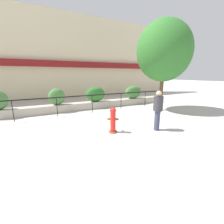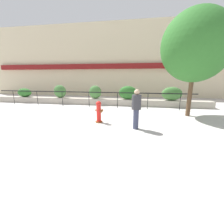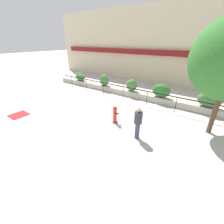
{
  "view_description": "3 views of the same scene",
  "coord_description": "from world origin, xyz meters",
  "px_view_note": "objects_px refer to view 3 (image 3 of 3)",
  "views": [
    {
      "loc": [
        -1.08,
        -4.01,
        2.38
      ],
      "look_at": [
        1.72,
        1.37,
        0.87
      ],
      "focal_mm": 24.0,
      "sensor_mm": 36.0,
      "label": 1
    },
    {
      "loc": [
        3.59,
        -5.74,
        2.24
      ],
      "look_at": [
        2.33,
        1.55,
        0.49
      ],
      "focal_mm": 24.0,
      "sensor_mm": 36.0,
      "label": 2
    },
    {
      "loc": [
        6.29,
        -5.36,
        4.61
      ],
      "look_at": [
        1.39,
        1.4,
        0.57
      ],
      "focal_mm": 24.0,
      "sensor_mm": 36.0,
      "label": 3
    }
  ],
  "objects_px": {
    "hedge_bush_2": "(132,85)",
    "hedge_bush_0": "(80,77)",
    "hedge_bush_4": "(210,100)",
    "pedestrian": "(138,121)",
    "hedge_bush_1": "(104,80)",
    "hedge_bush_3": "(161,91)",
    "fire_hydrant": "(115,114)"
  },
  "relations": [
    {
      "from": "hedge_bush_1",
      "to": "hedge_bush_0",
      "type": "bearing_deg",
      "value": 180.0
    },
    {
      "from": "hedge_bush_1",
      "to": "pedestrian",
      "type": "relative_size",
      "value": 0.61
    },
    {
      "from": "hedge_bush_2",
      "to": "hedge_bush_1",
      "type": "bearing_deg",
      "value": 180.0
    },
    {
      "from": "hedge_bush_4",
      "to": "pedestrian",
      "type": "xyz_separation_m",
      "value": [
        -2.54,
        -5.39,
        -0.01
      ]
    },
    {
      "from": "hedge_bush_0",
      "to": "pedestrian",
      "type": "height_order",
      "value": "pedestrian"
    },
    {
      "from": "hedge_bush_0",
      "to": "hedge_bush_2",
      "type": "xyz_separation_m",
      "value": [
        6.48,
        0.0,
        0.15
      ]
    },
    {
      "from": "hedge_bush_2",
      "to": "fire_hydrant",
      "type": "bearing_deg",
      "value": -72.04
    },
    {
      "from": "hedge_bush_0",
      "to": "pedestrian",
      "type": "bearing_deg",
      "value": -28.68
    },
    {
      "from": "hedge_bush_2",
      "to": "fire_hydrant",
      "type": "height_order",
      "value": "hedge_bush_2"
    },
    {
      "from": "hedge_bush_2",
      "to": "hedge_bush_4",
      "type": "xyz_separation_m",
      "value": [
        5.91,
        0.0,
        -0.02
      ]
    },
    {
      "from": "hedge_bush_0",
      "to": "hedge_bush_4",
      "type": "distance_m",
      "value": 12.39
    },
    {
      "from": "hedge_bush_0",
      "to": "hedge_bush_2",
      "type": "bearing_deg",
      "value": 0.0
    },
    {
      "from": "hedge_bush_4",
      "to": "hedge_bush_0",
      "type": "bearing_deg",
      "value": 180.0
    },
    {
      "from": "hedge_bush_4",
      "to": "pedestrian",
      "type": "distance_m",
      "value": 5.96
    },
    {
      "from": "hedge_bush_0",
      "to": "pedestrian",
      "type": "relative_size",
      "value": 0.74
    },
    {
      "from": "fire_hydrant",
      "to": "pedestrian",
      "type": "distance_m",
      "value": 1.99
    },
    {
      "from": "hedge_bush_3",
      "to": "pedestrian",
      "type": "bearing_deg",
      "value": -82.28
    },
    {
      "from": "hedge_bush_3",
      "to": "hedge_bush_4",
      "type": "bearing_deg",
      "value": 0.0
    },
    {
      "from": "hedge_bush_2",
      "to": "hedge_bush_0",
      "type": "bearing_deg",
      "value": 180.0
    },
    {
      "from": "hedge_bush_1",
      "to": "hedge_bush_2",
      "type": "height_order",
      "value": "hedge_bush_1"
    },
    {
      "from": "hedge_bush_0",
      "to": "hedge_bush_3",
      "type": "relative_size",
      "value": 0.91
    },
    {
      "from": "hedge_bush_4",
      "to": "pedestrian",
      "type": "height_order",
      "value": "pedestrian"
    },
    {
      "from": "hedge_bush_3",
      "to": "hedge_bush_1",
      "type": "bearing_deg",
      "value": 180.0
    },
    {
      "from": "hedge_bush_2",
      "to": "hedge_bush_4",
      "type": "bearing_deg",
      "value": 0.0
    },
    {
      "from": "hedge_bush_2",
      "to": "hedge_bush_4",
      "type": "height_order",
      "value": "hedge_bush_2"
    },
    {
      "from": "hedge_bush_0",
      "to": "hedge_bush_4",
      "type": "bearing_deg",
      "value": 0.0
    },
    {
      "from": "hedge_bush_2",
      "to": "pedestrian",
      "type": "xyz_separation_m",
      "value": [
        3.37,
        -5.39,
        -0.03
      ]
    },
    {
      "from": "hedge_bush_2",
      "to": "pedestrian",
      "type": "relative_size",
      "value": 0.6
    },
    {
      "from": "hedge_bush_0",
      "to": "hedge_bush_1",
      "type": "height_order",
      "value": "hedge_bush_1"
    },
    {
      "from": "hedge_bush_2",
      "to": "fire_hydrant",
      "type": "xyz_separation_m",
      "value": [
        1.54,
        -4.74,
        -0.47
      ]
    },
    {
      "from": "hedge_bush_0",
      "to": "pedestrian",
      "type": "xyz_separation_m",
      "value": [
        9.84,
        -5.39,
        0.12
      ]
    },
    {
      "from": "hedge_bush_0",
      "to": "hedge_bush_1",
      "type": "bearing_deg",
      "value": 0.0
    }
  ]
}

